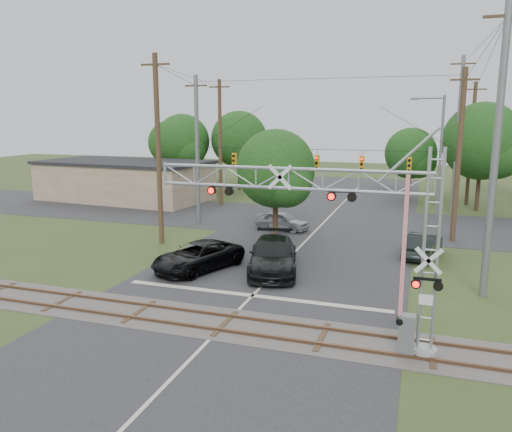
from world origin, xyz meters
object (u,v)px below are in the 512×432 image
(car_dark, at_px, (273,255))
(crossing_gantry, at_px, (340,226))
(streetlight, at_px, (438,151))
(commercial_building, at_px, (125,180))
(pickup_black, at_px, (198,256))
(sedan_silver, at_px, (282,220))
(traffic_signal_span, at_px, (330,155))

(car_dark, bearing_deg, crossing_gantry, -73.32)
(crossing_gantry, relative_size, streetlight, 1.05)
(car_dark, distance_m, commercial_building, 28.59)
(pickup_black, relative_size, sedan_silver, 1.34)
(car_dark, xyz_separation_m, streetlight, (8.59, 18.16, 4.73))
(car_dark, relative_size, commercial_building, 0.35)
(crossing_gantry, distance_m, sedan_silver, 19.87)
(pickup_black, relative_size, car_dark, 0.89)
(crossing_gantry, height_order, commercial_building, crossing_gantry)
(car_dark, distance_m, sedan_silver, 10.49)
(commercial_building, height_order, streetlight, streetlight)
(car_dark, xyz_separation_m, sedan_silver, (-2.32, 10.23, -0.20))
(car_dark, bearing_deg, commercial_building, 124.31)
(pickup_black, distance_m, streetlight, 23.49)
(commercial_building, bearing_deg, sedan_silver, -19.51)
(traffic_signal_span, xyz_separation_m, commercial_building, (-22.60, 8.40, -3.65))
(crossing_gantry, relative_size, car_dark, 1.70)
(pickup_black, relative_size, commercial_building, 0.31)
(crossing_gantry, bearing_deg, sedan_silver, 111.35)
(sedan_silver, bearing_deg, traffic_signal_span, -72.67)
(traffic_signal_span, xyz_separation_m, car_dark, (-1.13, -10.44, -4.75))
(sedan_silver, bearing_deg, car_dark, -153.34)
(pickup_black, xyz_separation_m, commercial_building, (-17.46, 19.89, 1.24))
(pickup_black, height_order, sedan_silver, pickup_black)
(car_dark, height_order, commercial_building, commercial_building)
(pickup_black, bearing_deg, commercial_building, 152.61)
(traffic_signal_span, bearing_deg, sedan_silver, -176.57)
(sedan_silver, height_order, commercial_building, commercial_building)
(crossing_gantry, xyz_separation_m, pickup_black, (-8.80, 6.88, -3.75))
(car_dark, xyz_separation_m, commercial_building, (-21.48, 18.84, 1.10))
(pickup_black, bearing_deg, car_dark, 35.94)
(pickup_black, height_order, commercial_building, commercial_building)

